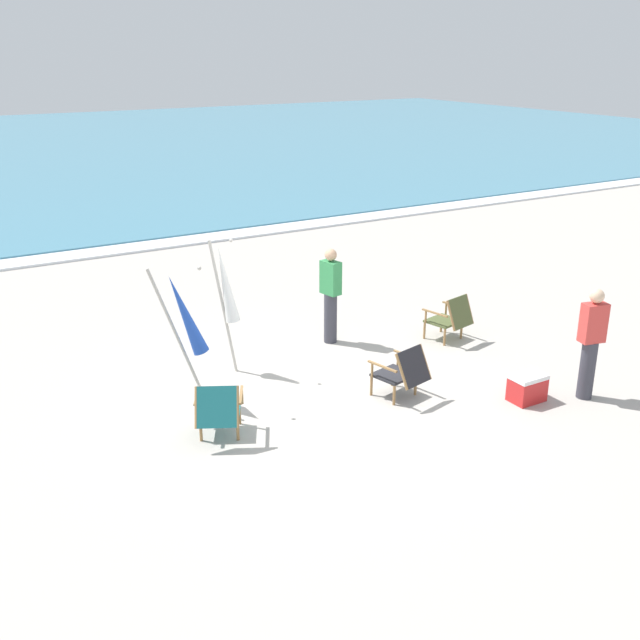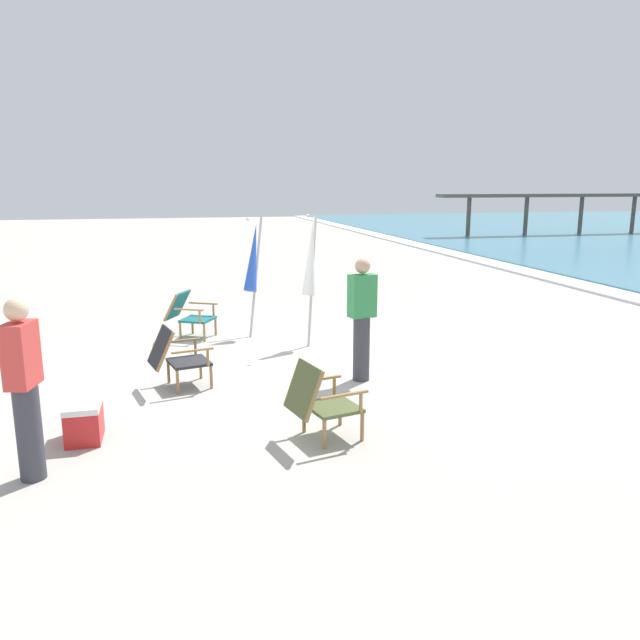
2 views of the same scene
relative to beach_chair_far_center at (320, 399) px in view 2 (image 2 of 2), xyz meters
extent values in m
plane|color=#B2AAA0|center=(-2.90, -0.63, -0.43)|extent=(80.00, 80.00, 0.00)
cube|color=#515B33|center=(-0.03, 0.15, -0.11)|extent=(0.62, 0.59, 0.04)
cube|color=#515B33|center=(0.04, -0.18, 0.13)|extent=(0.53, 0.33, 0.50)
cylinder|color=olive|center=(-0.31, 0.30, -0.27)|extent=(0.04, 0.04, 0.32)
cylinder|color=olive|center=(0.14, 0.41, -0.27)|extent=(0.04, 0.04, 0.32)
cylinder|color=olive|center=(-0.21, -0.12, -0.27)|extent=(0.04, 0.04, 0.32)
cylinder|color=olive|center=(0.24, -0.01, -0.27)|extent=(0.04, 0.04, 0.32)
cube|color=olive|center=(-0.30, 0.06, 0.11)|extent=(0.16, 0.52, 0.02)
cylinder|color=olive|center=(-0.35, 0.25, 0.00)|extent=(0.04, 0.04, 0.22)
cube|color=olive|center=(0.24, 0.19, 0.11)|extent=(0.16, 0.52, 0.02)
cylinder|color=olive|center=(0.20, 0.37, 0.00)|extent=(0.04, 0.04, 0.22)
cylinder|color=olive|center=(-0.21, -0.23, 0.13)|extent=(0.09, 0.23, 0.50)
cylinder|color=olive|center=(0.29, -0.12, 0.13)|extent=(0.09, 0.23, 0.50)
cube|color=#196066|center=(-4.66, -0.99, -0.11)|extent=(0.68, 0.67, 0.04)
cube|color=#196066|center=(-4.83, -1.32, 0.12)|extent=(0.57, 0.48, 0.47)
cylinder|color=olive|center=(-4.76, -0.69, -0.27)|extent=(0.04, 0.04, 0.32)
cylinder|color=olive|center=(-4.35, -0.91, -0.27)|extent=(0.04, 0.04, 0.32)
cylinder|color=olive|center=(-4.96, -1.08, -0.27)|extent=(0.04, 0.04, 0.32)
cylinder|color=olive|center=(-4.55, -1.29, -0.27)|extent=(0.04, 0.04, 0.32)
cube|color=olive|center=(-4.91, -0.88, 0.11)|extent=(0.28, 0.48, 0.02)
cylinder|color=olive|center=(-4.83, -0.71, 0.00)|extent=(0.04, 0.04, 0.22)
cube|color=olive|center=(-4.42, -1.14, 0.11)|extent=(0.28, 0.48, 0.02)
cylinder|color=olive|center=(-4.33, -0.97, 0.00)|extent=(0.04, 0.04, 0.22)
cylinder|color=olive|center=(-5.05, -1.20, 0.12)|extent=(0.17, 0.27, 0.47)
cylinder|color=olive|center=(-4.60, -1.43, 0.12)|extent=(0.17, 0.27, 0.47)
cube|color=#28282D|center=(-2.07, -1.23, -0.11)|extent=(0.62, 0.59, 0.04)
cube|color=#28282D|center=(-1.99, -1.57, 0.12)|extent=(0.54, 0.36, 0.49)
cylinder|color=olive|center=(-2.35, -1.07, -0.27)|extent=(0.04, 0.04, 0.32)
cylinder|color=olive|center=(-1.89, -0.96, -0.27)|extent=(0.04, 0.04, 0.32)
cylinder|color=olive|center=(-2.25, -1.49, -0.27)|extent=(0.04, 0.04, 0.32)
cylinder|color=olive|center=(-1.79, -1.38, -0.27)|extent=(0.04, 0.04, 0.32)
cube|color=olive|center=(-2.34, -1.31, 0.11)|extent=(0.16, 0.52, 0.02)
cylinder|color=olive|center=(-2.38, -1.13, 0.00)|extent=(0.04, 0.04, 0.22)
cube|color=olive|center=(-1.79, -1.18, 0.11)|extent=(0.16, 0.52, 0.02)
cylinder|color=olive|center=(-1.83, -1.00, 0.00)|extent=(0.04, 0.04, 0.22)
cylinder|color=olive|center=(-2.23, -1.63, 0.12)|extent=(0.10, 0.26, 0.49)
cylinder|color=olive|center=(-1.74, -1.51, 0.12)|extent=(0.10, 0.26, 0.49)
cylinder|color=#B7B2A8|center=(-3.80, 0.79, 0.61)|extent=(0.33, 0.25, 2.08)
cone|color=white|center=(-3.75, 0.76, 0.97)|extent=(0.45, 0.41, 1.18)
sphere|color=#B7B2A8|center=(-3.67, 0.70, 1.64)|extent=(0.06, 0.06, 0.06)
cylinder|color=#B7B2A8|center=(-4.80, 0.03, 0.56)|extent=(0.66, 0.37, 2.00)
cone|color=blue|center=(-4.69, -0.03, 0.91)|extent=(0.62, 0.46, 1.16)
sphere|color=#B7B2A8|center=(-4.49, -0.13, 1.56)|extent=(0.06, 0.06, 0.06)
cylinder|color=#383842|center=(0.25, -2.67, 0.00)|extent=(0.22, 0.22, 0.86)
cube|color=#D13D38|center=(0.25, -2.67, 0.71)|extent=(0.38, 0.27, 0.56)
sphere|color=beige|center=(0.25, -2.67, 1.10)|extent=(0.20, 0.20, 0.20)
cylinder|color=#383842|center=(-1.78, 1.00, 0.00)|extent=(0.22, 0.22, 0.86)
cube|color=#338C4C|center=(-1.78, 1.00, 0.71)|extent=(0.26, 0.37, 0.56)
sphere|color=tan|center=(-1.78, 1.00, 1.10)|extent=(0.20, 0.20, 0.20)
cube|color=red|center=(-0.54, -2.33, -0.26)|extent=(0.48, 0.34, 0.34)
cube|color=white|center=(-0.54, -2.33, -0.06)|extent=(0.49, 0.35, 0.06)
cube|color=brown|center=(-21.52, 18.53, 1.56)|extent=(0.90, 15.18, 0.16)
cylinder|color=brown|center=(-21.52, 12.46, 0.56)|extent=(0.20, 0.20, 1.99)
cylinder|color=brown|center=(-21.52, 15.49, 0.56)|extent=(0.20, 0.20, 1.99)
cylinder|color=brown|center=(-21.52, 18.53, 0.56)|extent=(0.20, 0.20, 1.99)
cylinder|color=brown|center=(-21.52, 21.57, 0.56)|extent=(0.20, 0.20, 1.99)
camera|label=1|loc=(-7.93, -9.11, 4.32)|focal=42.00mm
camera|label=2|loc=(5.82, -1.40, 2.14)|focal=35.00mm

